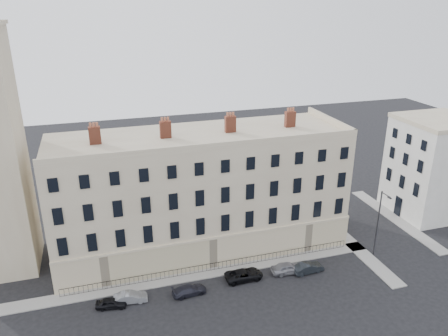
{
  "coord_description": "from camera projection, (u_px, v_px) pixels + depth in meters",
  "views": [
    {
      "loc": [
        -17.85,
        -37.15,
        30.42
      ],
      "look_at": [
        -3.42,
        10.0,
        11.14
      ],
      "focal_mm": 35.0,
      "sensor_mm": 36.0,
      "label": 1
    }
  ],
  "objects": [
    {
      "name": "ground",
      "position": [
        279.0,
        288.0,
        49.03
      ],
      "size": [
        160.0,
        160.0,
        0.0
      ],
      "primitive_type": "plane",
      "color": "black",
      "rests_on": "ground"
    },
    {
      "name": "terrace",
      "position": [
        200.0,
        191.0,
        55.33
      ],
      "size": [
        36.22,
        12.22,
        17.0
      ],
      "color": "tan",
      "rests_on": "ground"
    },
    {
      "name": "adjacent_building",
      "position": [
        432.0,
        168.0,
        64.18
      ],
      "size": [
        10.0,
        10.0,
        14.0
      ],
      "primitive_type": "cube",
      "color": "beige",
      "rests_on": "ground"
    },
    {
      "name": "pavement_terrace",
      "position": [
        183.0,
        278.0,
        50.73
      ],
      "size": [
        48.0,
        2.0,
        0.12
      ],
      "primitive_type": "cube",
      "color": "gray",
      "rests_on": "ground"
    },
    {
      "name": "pavement_east_return",
      "position": [
        343.0,
        236.0,
        59.67
      ],
      "size": [
        2.0,
        24.0,
        0.12
      ],
      "primitive_type": "cube",
      "color": "gray",
      "rests_on": "ground"
    },
    {
      "name": "pavement_adjacent",
      "position": [
        395.0,
        219.0,
        64.18
      ],
      "size": [
        2.0,
        20.0,
        0.12
      ],
      "primitive_type": "cube",
      "color": "gray",
      "rests_on": "ground"
    },
    {
      "name": "railings",
      "position": [
        215.0,
        266.0,
        52.0
      ],
      "size": [
        35.0,
        0.04,
        0.96
      ],
      "color": "black",
      "rests_on": "ground"
    },
    {
      "name": "car_a",
      "position": [
        111.0,
        303.0,
        45.76
      ],
      "size": [
        3.34,
        1.78,
        1.08
      ],
      "primitive_type": "imported",
      "rotation": [
        0.0,
        0.0,
        1.41
      ],
      "color": "black",
      "rests_on": "ground"
    },
    {
      "name": "car_b",
      "position": [
        130.0,
        297.0,
        46.57
      ],
      "size": [
        3.67,
        1.61,
        1.17
      ],
      "primitive_type": "imported",
      "rotation": [
        0.0,
        0.0,
        1.46
      ],
      "color": "gray",
      "rests_on": "ground"
    },
    {
      "name": "car_c",
      "position": [
        189.0,
        290.0,
        47.78
      ],
      "size": [
        3.92,
        1.87,
        1.1
      ],
      "primitive_type": "imported",
      "rotation": [
        0.0,
        0.0,
        1.66
      ],
      "color": "#21212C",
      "rests_on": "ground"
    },
    {
      "name": "car_d",
      "position": [
        244.0,
        275.0,
        50.31
      ],
      "size": [
        4.48,
        2.1,
        1.24
      ],
      "primitive_type": "imported",
      "rotation": [
        0.0,
        0.0,
        1.58
      ],
      "color": "black",
      "rests_on": "ground"
    },
    {
      "name": "car_e",
      "position": [
        288.0,
        268.0,
        51.49
      ],
      "size": [
        4.06,
        1.85,
        1.35
      ],
      "primitive_type": "imported",
      "rotation": [
        0.0,
        0.0,
        1.51
      ],
      "color": "gray",
      "rests_on": "ground"
    },
    {
      "name": "car_f",
      "position": [
        308.0,
        268.0,
        51.62
      ],
      "size": [
        3.85,
        1.62,
        1.24
      ],
      "primitive_type": "imported",
      "rotation": [
        0.0,
        0.0,
        1.66
      ],
      "color": "black",
      "rests_on": "ground"
    },
    {
      "name": "streetlamp",
      "position": [
        379.0,
        221.0,
        53.64
      ],
      "size": [
        0.28,
        1.9,
        8.78
      ],
      "rotation": [
        0.0,
        0.0,
        0.05
      ],
      "color": "#2D2E33",
      "rests_on": "ground"
    }
  ]
}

